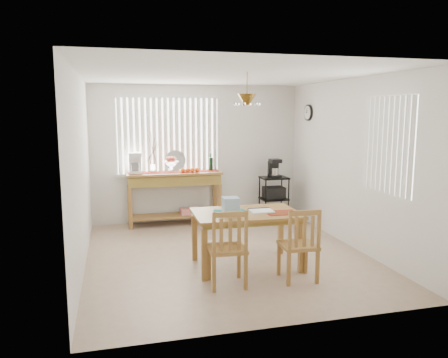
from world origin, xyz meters
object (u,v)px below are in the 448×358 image
object	(u,v)px
sideboard	(175,185)
chair_left	(228,249)
dining_table	(246,218)
wire_cart	(274,194)
cart_items	(274,169)
chair_right	(299,245)

from	to	relation	value
sideboard	chair_left	world-z (taller)	sideboard
dining_table	wire_cart	bearing A→B (deg)	61.02
wire_cart	cart_items	xyz separation A→B (m)	(0.00, 0.01, 0.50)
wire_cart	dining_table	world-z (taller)	wire_cart
dining_table	chair_right	world-z (taller)	chair_right
dining_table	chair_left	size ratio (longest dim) A/B	1.50
wire_cart	chair_left	xyz separation A→B (m)	(-1.70, -2.93, -0.04)
dining_table	chair_left	world-z (taller)	chair_left
sideboard	chair_left	distance (m)	3.14
chair_left	chair_right	distance (m)	0.91
chair_left	cart_items	bearing A→B (deg)	59.96
wire_cart	cart_items	size ratio (longest dim) A/B	2.43
cart_items	chair_right	world-z (taller)	cart_items
sideboard	chair_right	xyz separation A→B (m)	(1.10, -3.17, -0.28)
cart_items	dining_table	size ratio (longest dim) A/B	0.25
cart_items	dining_table	world-z (taller)	cart_items
chair_right	wire_cart	bearing A→B (deg)	75.09
chair_left	chair_right	xyz separation A→B (m)	(0.91, -0.05, -0.01)
chair_right	dining_table	bearing A→B (deg)	125.94
sideboard	cart_items	bearing A→B (deg)	-5.54
chair_right	chair_left	bearing A→B (deg)	176.98
dining_table	chair_left	bearing A→B (deg)	-124.11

